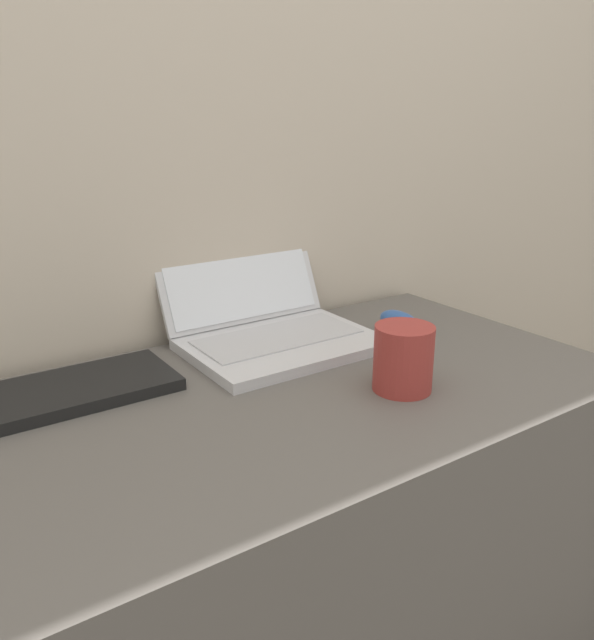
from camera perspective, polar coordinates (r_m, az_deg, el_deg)
The scene contains 6 objects.
wall_back at distance 1.26m, azimuth -10.04°, elevation 23.24°, with size 7.00×0.04×2.50m.
desk at distance 1.23m, azimuth -0.19°, elevation -21.31°, with size 1.11×0.62×0.71m.
laptop at distance 1.22m, azimuth -2.58°, elevation -0.24°, with size 0.36×0.34×0.20m.
drink_cup at distance 1.02m, azimuth 9.70°, elevation -3.36°, with size 0.10×0.10×0.11m.
computer_mouse at distance 1.31m, azimuth 9.32°, elevation -0.23°, with size 0.05×0.11×0.04m.
external_keyboard at distance 1.06m, azimuth -21.35°, elevation -6.37°, with size 0.38×0.16×0.02m.
Camera 1 is at (-0.53, -0.47, 1.14)m, focal length 35.00 mm.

